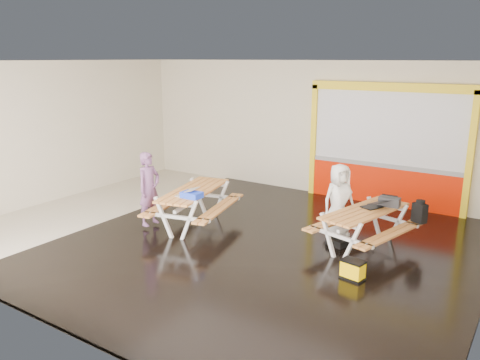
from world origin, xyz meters
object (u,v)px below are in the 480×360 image
Objects in this scene: person_right at (339,200)px; toolbox at (389,202)px; laptop_left at (187,193)px; backpack at (420,211)px; fluke_bag at (353,270)px; picnic_table_right at (365,219)px; picnic_table_left at (194,199)px; laptop_right at (374,205)px; dark_case at (337,242)px; person_left at (149,189)px; blue_pouch at (192,195)px.

toolbox is at bearing -41.18° from person_right.
backpack is (4.11, 1.89, -0.17)m from laptop_left.
fluke_bag is (0.00, -1.86, -0.69)m from toolbox.
picnic_table_left is at bearing -167.19° from picnic_table_right.
picnic_table_right is 1.47m from fluke_bag.
laptop_left reaches higher than laptop_right.
person_right is at bearing 178.46° from laptop_right.
laptop_right is 1.72m from fluke_bag.
picnic_table_left is 4.53m from backpack.
person_right is (-0.61, 0.22, 0.22)m from picnic_table_right.
person_right is 0.83m from dark_case.
laptop_right reaches higher than backpack.
person_left is at bearing -141.54° from picnic_table_left.
fluke_bag is at bearing -88.49° from person_left.
picnic_table_right is at bearing 102.55° from fluke_bag.
blue_pouch is at bearing -157.02° from dark_case.
laptop_right reaches higher than dark_case.
laptop_left reaches higher than backpack.
picnic_table_right is 3.51m from laptop_left.
dark_case is at bearing 11.76° from picnic_table_left.
picnic_table_left is 3.71m from laptop_right.
picnic_table_left reaches higher than dark_case.
picnic_table_right is 5.76× the size of blue_pouch.
laptop_right is at bearing 24.87° from blue_pouch.
person_right is at bearing -164.06° from toolbox.
backpack is (5.02, 2.03, -0.15)m from person_left.
toolbox is 0.92× the size of backpack.
blue_pouch reaches higher than picnic_table_left.
picnic_table_left reaches higher than fluke_bag.
toolbox reaches higher than picnic_table_left.
person_right is 3.67× the size of toolbox.
person_right reaches higher than blue_pouch.
picnic_table_left is 3.12m from dark_case.
laptop_left reaches higher than picnic_table_right.
toolbox is (0.30, 0.48, 0.28)m from picnic_table_right.
laptop_right is 0.34m from toolbox.
person_left is at bearing 179.84° from fluke_bag.
toolbox is at bearing 27.42° from blue_pouch.
person_left is at bearing -157.95° from backpack.
backpack is (3.94, 1.96, -0.17)m from blue_pouch.
fluke_bag is (4.50, -0.01, -0.69)m from person_left.
picnic_table_right is 4.41m from person_left.
picnic_table_right is 0.69m from dark_case.
picnic_table_right is 1.57× the size of person_right.
laptop_left is at bearing -159.42° from dark_case.
picnic_table_left is at bearing -49.87° from person_left.
laptop_right is 0.87m from backpack.
blue_pouch is at bearing -157.49° from picnic_table_right.
picnic_table_left is 1.66× the size of person_right.
laptop_right reaches higher than fluke_bag.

